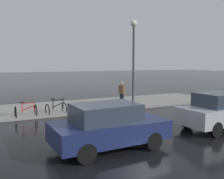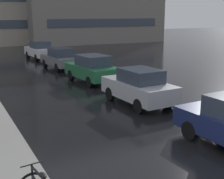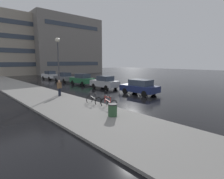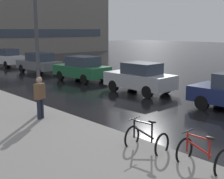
# 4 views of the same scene
# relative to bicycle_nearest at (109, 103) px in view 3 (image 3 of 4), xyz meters

# --- Properties ---
(ground_plane) EXTENTS (140.00, 140.00, 0.00)m
(ground_plane) POSITION_rel_bicycle_nearest_xyz_m (3.92, 1.11, -0.40)
(ground_plane) COLOR black
(sidewalk_kerb) EXTENTS (4.80, 60.00, 0.14)m
(sidewalk_kerb) POSITION_rel_bicycle_nearest_xyz_m (-2.08, 11.11, -0.33)
(sidewalk_kerb) COLOR gray
(sidewalk_kerb) RESTS_ON ground
(bicycle_nearest) EXTENTS (0.72, 1.11, 0.94)m
(bicycle_nearest) POSITION_rel_bicycle_nearest_xyz_m (0.00, 0.00, 0.00)
(bicycle_nearest) COLOR black
(bicycle_nearest) RESTS_ON ground
(bicycle_second) EXTENTS (0.83, 1.16, 0.99)m
(bicycle_second) POSITION_rel_bicycle_nearest_xyz_m (-0.17, 1.68, -0.00)
(bicycle_second) COLOR black
(bicycle_second) RESTS_ON ground
(car_navy) EXTENTS (2.13, 4.15, 1.62)m
(car_navy) POSITION_rel_bicycle_nearest_xyz_m (6.22, 2.03, 0.42)
(car_navy) COLOR navy
(car_navy) RESTS_ON ground
(car_silver) EXTENTS (1.95, 4.02, 1.67)m
(car_silver) POSITION_rel_bicycle_nearest_xyz_m (6.06, 7.71, 0.43)
(car_silver) COLOR #B2B5BA
(car_silver) RESTS_ON ground
(car_green) EXTENTS (2.22, 4.14, 1.68)m
(car_green) POSITION_rel_bicycle_nearest_xyz_m (6.17, 13.21, 0.44)
(car_green) COLOR #1E6038
(car_green) RESTS_ON ground
(car_grey) EXTENTS (2.15, 4.16, 1.61)m
(car_grey) POSITION_rel_bicycle_nearest_xyz_m (6.03, 18.79, 0.40)
(car_grey) COLOR slate
(car_grey) RESTS_ON ground
(car_white) EXTENTS (2.06, 4.17, 1.67)m
(car_white) POSITION_rel_bicycle_nearest_xyz_m (6.02, 24.86, 0.43)
(car_white) COLOR silver
(car_white) RESTS_ON ground
(pedestrian) EXTENTS (0.46, 0.38, 1.73)m
(pedestrian) POSITION_rel_bicycle_nearest_xyz_m (-0.87, 6.36, 0.58)
(pedestrian) COLOR #1E2333
(pedestrian) RESTS_ON ground
(streetlamp) EXTENTS (0.45, 0.45, 5.83)m
(streetlamp) POSITION_rel_bicycle_nearest_xyz_m (-0.52, 7.04, 3.63)
(streetlamp) COLOR #424247
(streetlamp) RESTS_ON ground
(trash_bin) EXTENTS (0.58, 0.58, 0.92)m
(trash_bin) POSITION_rel_bicycle_nearest_xyz_m (-1.41, -1.95, 0.06)
(trash_bin) COLOR #2D5133
(trash_bin) RESTS_ON ground
(building_facade_side) EXTENTS (20.20, 9.25, 16.51)m
(building_facade_side) POSITION_rel_bicycle_nearest_xyz_m (18.17, 40.00, 7.86)
(building_facade_side) COLOR gray
(building_facade_side) RESTS_ON ground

